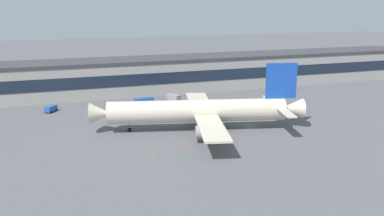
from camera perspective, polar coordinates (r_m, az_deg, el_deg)
ground_plane at (r=113.40m, az=7.99°, el=-2.55°), size 600.00×600.00×0.00m
terminal_building at (r=160.51m, az=-0.62°, el=4.89°), size 198.02×17.95×12.54m
airliner at (r=108.13m, az=1.16°, el=-0.40°), size 55.56×47.52×17.43m
follow_me_car at (r=134.18m, az=-18.80°, el=-0.05°), size 4.01×4.72×1.85m
belt_loader at (r=138.20m, az=-6.66°, el=1.06°), size 6.56×2.60×1.95m
crew_van at (r=139.83m, az=-2.57°, el=1.43°), size 4.33×5.63×2.55m
traffic_cone_0 at (r=97.50m, az=-1.31°, el=-5.02°), size 0.58×0.58×0.73m
traffic_cone_1 at (r=92.38m, az=-5.16°, el=-6.20°), size 0.57×0.57×0.71m
traffic_cone_2 at (r=97.02m, az=4.23°, el=-5.18°), size 0.51×0.51×0.64m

